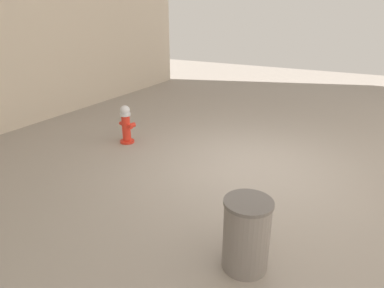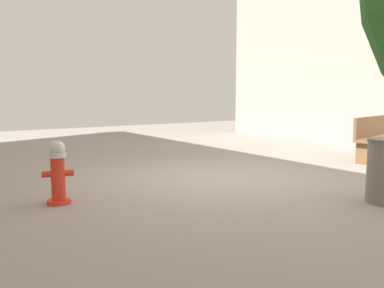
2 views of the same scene
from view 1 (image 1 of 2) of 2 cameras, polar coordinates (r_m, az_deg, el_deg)
ground_plane at (r=6.34m, az=9.69°, el=-3.73°), size 23.40×23.40×0.00m
fire_hydrant at (r=7.36m, az=-11.16°, el=3.32°), size 0.41×0.38×0.84m
trash_bin at (r=3.83m, az=9.24°, el=-15.00°), size 0.53×0.53×0.85m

